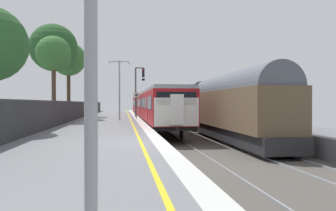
{
  "coord_description": "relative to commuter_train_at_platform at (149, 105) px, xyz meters",
  "views": [
    {
      "loc": [
        -1.03,
        -12.5,
        1.55
      ],
      "look_at": [
        1.77,
        6.95,
        1.39
      ],
      "focal_mm": 33.37,
      "sensor_mm": 36.0,
      "label": 1
    }
  ],
  "objects": [
    {
      "name": "ground",
      "position": [
        0.55,
        -25.06,
        -1.88
      ],
      "size": [
        17.4,
        110.0,
        1.21
      ],
      "color": "slate"
    },
    {
      "name": "commuter_train_at_platform",
      "position": [
        0.0,
        0.0,
        0.0
      ],
      "size": [
        2.83,
        39.32,
        3.81
      ],
      "color": "maroon",
      "rests_on": "ground"
    },
    {
      "name": "freight_train_adjacent_track",
      "position": [
        4.0,
        -3.93,
        0.17
      ],
      "size": [
        2.6,
        42.12,
        4.46
      ],
      "color": "#232326",
      "rests_on": "ground"
    },
    {
      "name": "signal_gantry",
      "position": [
        -1.49,
        -2.58,
        2.17
      ],
      "size": [
        1.1,
        0.24,
        5.54
      ],
      "color": "#47474C",
      "rests_on": "ground"
    },
    {
      "name": "speed_limit_sign",
      "position": [
        -1.85,
        -7.04,
        0.42
      ],
      "size": [
        0.59,
        0.08,
        2.64
      ],
      "color": "#59595B",
      "rests_on": "ground"
    },
    {
      "name": "platform_lamp_mid",
      "position": [
        -3.46,
        -8.75,
        1.95
      ],
      "size": [
        2.0,
        0.2,
        5.42
      ],
      "color": "#93999E",
      "rests_on": "ground"
    },
    {
      "name": "platform_back_fence",
      "position": [
        -7.55,
        -25.06,
        -0.37
      ],
      "size": [
        0.07,
        99.0,
        1.71
      ],
      "color": "#282B2D",
      "rests_on": "ground"
    },
    {
      "name": "background_tree_left",
      "position": [
        -9.34,
        -0.67,
        5.16
      ],
      "size": [
        3.88,
        3.88,
        8.54
      ],
      "color": "#473323",
      "rests_on": "ground"
    },
    {
      "name": "background_tree_centre",
      "position": [
        -8.73,
        -10.6,
        4.26
      ],
      "size": [
        2.85,
        2.85,
        7.09
      ],
      "color": "#473323",
      "rests_on": "ground"
    },
    {
      "name": "background_tree_back",
      "position": [
        -9.9,
        -5.45,
        5.58
      ],
      "size": [
        4.63,
        4.63,
        9.31
      ],
      "color": "#473323",
      "rests_on": "ground"
    }
  ]
}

